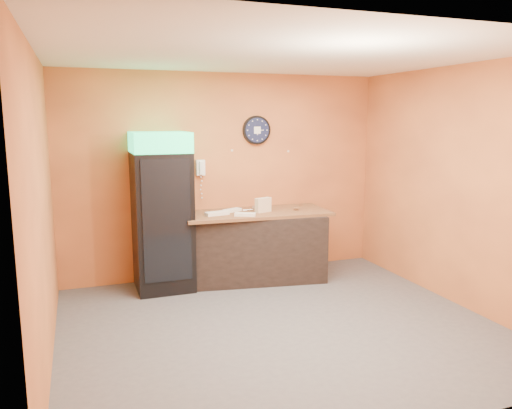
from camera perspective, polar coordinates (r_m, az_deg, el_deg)
name	(u,v)px	position (r m, az deg, el deg)	size (l,w,h in m)	color
floor	(279,326)	(5.48, 2.68, -13.70)	(4.50, 4.50, 0.00)	#47474C
back_wall	(225,176)	(6.96, -3.54, 3.31)	(4.50, 0.02, 2.80)	orange
left_wall	(41,210)	(4.72, -23.32, -0.61)	(0.02, 4.00, 2.80)	orange
right_wall	(458,187)	(6.30, 22.07, 1.92)	(0.02, 4.00, 2.80)	orange
ceiling	(282,54)	(5.07, 2.95, 16.75)	(4.50, 4.00, 0.02)	white
beverage_cooler	(163,214)	(6.44, -10.62, -1.10)	(0.71, 0.72, 2.02)	black
prep_counter	(256,247)	(6.85, -0.01, -4.85)	(1.81, 0.80, 0.90)	black
wall_clock	(257,130)	(7.03, 0.07, 8.50)	(0.40, 0.06, 0.40)	black
wall_phone	(201,168)	(6.81, -6.35, 4.20)	(0.12, 0.10, 0.21)	white
butcher_paper	(256,213)	(6.75, -0.01, -0.97)	(1.98, 0.83, 0.04)	brown
sub_roll_stack	(263,205)	(6.68, 0.82, -0.06)	(0.24, 0.15, 0.19)	beige
wrapped_sandwich_left	(217,213)	(6.51, -4.49, -1.02)	(0.31, 0.12, 0.04)	silver
wrapped_sandwich_mid	(245,214)	(6.44, -1.25, -1.14)	(0.27, 0.11, 0.04)	silver
wrapped_sandwich_right	(232,210)	(6.74, -2.74, -0.66)	(0.26, 0.10, 0.04)	silver
kitchen_tool	(255,208)	(6.81, -0.16, -0.41)	(0.07, 0.07, 0.07)	silver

